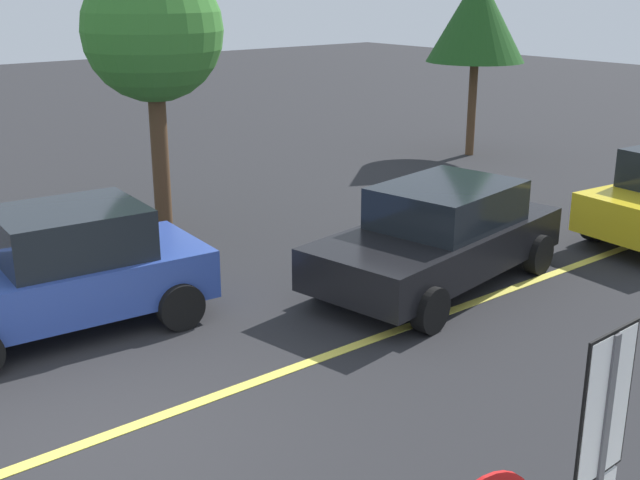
{
  "coord_description": "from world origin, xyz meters",
  "views": [
    {
      "loc": [
        -2.71,
        -6.96,
        4.44
      ],
      "look_at": [
        2.91,
        -0.02,
        1.56
      ],
      "focal_mm": 44.92,
      "sensor_mm": 36.0,
      "label": 1
    }
  ],
  "objects_px": {
    "tree_right_verge": "(152,33)",
    "speed_limit_sign": "(601,444)",
    "tree_centre_verge": "(477,18)",
    "car_black_crossing": "(440,235)",
    "car_blue_near_curb": "(64,270)"
  },
  "relations": [
    {
      "from": "car_black_crossing",
      "to": "tree_right_verge",
      "type": "bearing_deg",
      "value": 109.72
    },
    {
      "from": "car_black_crossing",
      "to": "tree_centre_verge",
      "type": "height_order",
      "value": "tree_centre_verge"
    },
    {
      "from": "tree_centre_verge",
      "to": "tree_right_verge",
      "type": "height_order",
      "value": "tree_right_verge"
    },
    {
      "from": "car_black_crossing",
      "to": "tree_right_verge",
      "type": "relative_size",
      "value": 0.96
    },
    {
      "from": "car_blue_near_curb",
      "to": "car_black_crossing",
      "type": "xyz_separation_m",
      "value": [
        5.07,
        -1.99,
        -0.03
      ]
    },
    {
      "from": "speed_limit_sign",
      "to": "tree_centre_verge",
      "type": "xyz_separation_m",
      "value": [
        12.48,
        11.75,
        1.81
      ]
    },
    {
      "from": "tree_centre_verge",
      "to": "car_blue_near_curb",
      "type": "bearing_deg",
      "value": -162.12
    },
    {
      "from": "speed_limit_sign",
      "to": "car_black_crossing",
      "type": "height_order",
      "value": "speed_limit_sign"
    },
    {
      "from": "car_blue_near_curb",
      "to": "tree_right_verge",
      "type": "xyz_separation_m",
      "value": [
        3.2,
        3.25,
        2.77
      ]
    },
    {
      "from": "car_blue_near_curb",
      "to": "car_black_crossing",
      "type": "bearing_deg",
      "value": -21.37
    },
    {
      "from": "car_blue_near_curb",
      "to": "speed_limit_sign",
      "type": "bearing_deg",
      "value": -86.93
    },
    {
      "from": "tree_right_verge",
      "to": "speed_limit_sign",
      "type": "bearing_deg",
      "value": -104.44
    },
    {
      "from": "tree_right_verge",
      "to": "car_blue_near_curb",
      "type": "bearing_deg",
      "value": -134.54
    },
    {
      "from": "car_blue_near_curb",
      "to": "car_black_crossing",
      "type": "distance_m",
      "value": 5.45
    },
    {
      "from": "speed_limit_sign",
      "to": "car_black_crossing",
      "type": "xyz_separation_m",
      "value": [
        4.67,
        5.6,
        -0.97
      ]
    }
  ]
}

